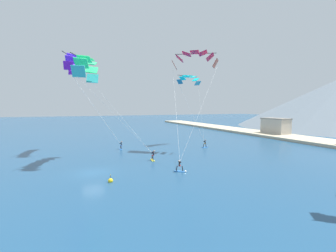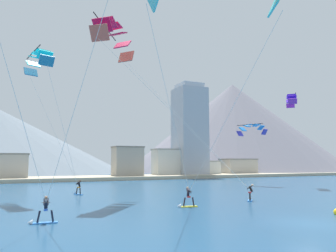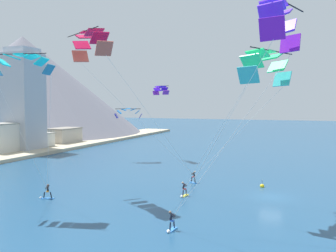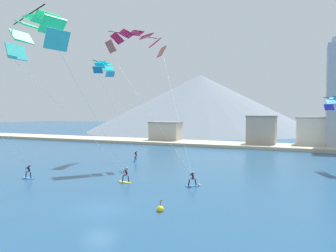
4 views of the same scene
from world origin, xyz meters
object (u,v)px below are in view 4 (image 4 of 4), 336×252
object	(u,v)px
parafoil_kite_far_left	(104,67)
parafoil_kite_mid_center	(137,41)
kitesurfer_near_trail	(124,178)
kitesurfer_mid_center	(194,182)
race_marker_buoy	(160,209)
parafoil_kite_near_trail	(36,31)
kitesurfer_far_left	(136,158)
parafoil_kite_distant_high_outer	(336,101)
kitesurfer_near_lead	(27,174)

from	to	relation	value
parafoil_kite_far_left	parafoil_kite_mid_center	bearing A→B (deg)	-21.40
kitesurfer_near_trail	parafoil_kite_mid_center	xyz separation A→B (m)	(-3.93, 9.85, 17.25)
kitesurfer_mid_center	race_marker_buoy	distance (m)	9.26
parafoil_kite_near_trail	kitesurfer_far_left	bearing A→B (deg)	98.97
kitesurfer_near_trail	parafoil_kite_mid_center	bearing A→B (deg)	111.74
parafoil_kite_far_left	kitesurfer_near_trail	bearing A→B (deg)	-48.16
kitesurfer_near_trail	kitesurfer_mid_center	xyz separation A→B (m)	(7.69, 1.33, -0.04)
kitesurfer_near_trail	parafoil_kite_near_trail	size ratio (longest dim) A/B	0.12
kitesurfer_near_trail	parafoil_kite_mid_center	world-z (taller)	parafoil_kite_mid_center
parafoil_kite_distant_high_outer	race_marker_buoy	world-z (taller)	parafoil_kite_distant_high_outer
kitesurfer_near_lead	kitesurfer_near_trail	xyz separation A→B (m)	(11.49, 2.80, 0.02)
kitesurfer_near_lead	race_marker_buoy	bearing A→B (deg)	-14.61
kitesurfer_near_lead	race_marker_buoy	xyz separation A→B (m)	(19.64, -5.12, -0.34)
kitesurfer_near_lead	parafoil_kite_far_left	distance (m)	21.20
kitesurfer_mid_center	parafoil_kite_near_trail	size ratio (longest dim) A/B	0.11
parafoil_kite_distant_high_outer	race_marker_buoy	xyz separation A→B (m)	(-13.52, -26.26, -9.05)
kitesurfer_near_trail	kitesurfer_mid_center	distance (m)	7.81
parafoil_kite_mid_center	kitesurfer_near_trail	bearing A→B (deg)	-68.26
kitesurfer_near_trail	race_marker_buoy	world-z (taller)	kitesurfer_near_trail
parafoil_kite_far_left	race_marker_buoy	bearing A→B (deg)	-46.58
parafoil_kite_distant_high_outer	kitesurfer_mid_center	bearing A→B (deg)	-129.39
kitesurfer_near_lead	parafoil_kite_distant_high_outer	distance (m)	40.28
kitesurfer_near_lead	parafoil_kite_near_trail	distance (m)	17.83
kitesurfer_mid_center	parafoil_kite_far_left	world-z (taller)	parafoil_kite_far_left
kitesurfer_mid_center	parafoil_kite_far_left	size ratio (longest dim) A/B	0.12
kitesurfer_near_lead	parafoil_kite_distant_high_outer	bearing A→B (deg)	32.52
kitesurfer_near_lead	race_marker_buoy	size ratio (longest dim) A/B	1.73
parafoil_kite_near_trail	parafoil_kite_far_left	xyz separation A→B (m)	(-8.55, 22.21, 0.17)
parafoil_kite_near_trail	parafoil_kite_mid_center	world-z (taller)	parafoil_kite_mid_center
kitesurfer_mid_center	race_marker_buoy	world-z (taller)	kitesurfer_mid_center
parafoil_kite_mid_center	parafoil_kite_distant_high_outer	bearing A→B (deg)	18.35
race_marker_buoy	parafoil_kite_mid_center	bearing A→B (deg)	124.20
parafoil_kite_distant_high_outer	parafoil_kite_near_trail	bearing A→B (deg)	-131.54
race_marker_buoy	parafoil_kite_far_left	bearing A→B (deg)	133.42
kitesurfer_near_lead	kitesurfer_near_trail	world-z (taller)	kitesurfer_near_trail
parafoil_kite_distant_high_outer	kitesurfer_near_trail	bearing A→B (deg)	-139.75
parafoil_kite_near_trail	parafoil_kite_mid_center	xyz separation A→B (m)	(-1.01, 19.26, 3.10)
kitesurfer_near_trail	parafoil_kite_far_left	xyz separation A→B (m)	(-11.47, 12.81, 14.33)
parafoil_kite_mid_center	parafoil_kite_far_left	xyz separation A→B (m)	(-7.54, 2.95, -2.93)
kitesurfer_far_left	parafoil_kite_mid_center	xyz separation A→B (m)	(2.73, -4.41, 17.27)
kitesurfer_near_trail	parafoil_kite_far_left	bearing A→B (deg)	131.84
kitesurfer_near_trail	race_marker_buoy	xyz separation A→B (m)	(8.15, -7.92, -0.36)
race_marker_buoy	kitesurfer_near_lead	bearing A→B (deg)	165.39
race_marker_buoy	kitesurfer_near_trail	bearing A→B (deg)	135.82
kitesurfer_mid_center	kitesurfer_far_left	xyz separation A→B (m)	(-14.35, 12.94, 0.02)
kitesurfer_mid_center	parafoil_kite_distant_high_outer	bearing A→B (deg)	50.61
kitesurfer_mid_center	parafoil_kite_distant_high_outer	size ratio (longest dim) A/B	0.32
kitesurfer_near_lead	parafoil_kite_far_left	world-z (taller)	parafoil_kite_far_left
kitesurfer_mid_center	parafoil_kite_near_trail	world-z (taller)	parafoil_kite_near_trail
kitesurfer_near_lead	kitesurfer_far_left	bearing A→B (deg)	74.18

